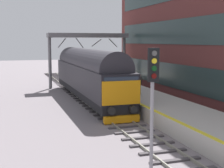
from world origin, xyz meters
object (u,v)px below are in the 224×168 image
object	(u,v)px
diesel_locomotive	(88,73)
signal_post_near	(153,96)
platform_number_sign	(136,82)
waiting_passenger	(140,82)

from	to	relation	value
diesel_locomotive	signal_post_near	world-z (taller)	signal_post_near
diesel_locomotive	signal_post_near	size ratio (longest dim) A/B	3.63
signal_post_near	platform_number_sign	distance (m)	11.67
signal_post_near	platform_number_sign	bearing A→B (deg)	70.86
signal_post_near	waiting_passenger	world-z (taller)	signal_post_near
diesel_locomotive	waiting_passenger	size ratio (longest dim) A/B	11.34
diesel_locomotive	platform_number_sign	bearing A→B (deg)	-74.09
diesel_locomotive	waiting_passenger	world-z (taller)	diesel_locomotive
diesel_locomotive	waiting_passenger	bearing A→B (deg)	-52.20
signal_post_near	platform_number_sign	size ratio (longest dim) A/B	2.42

